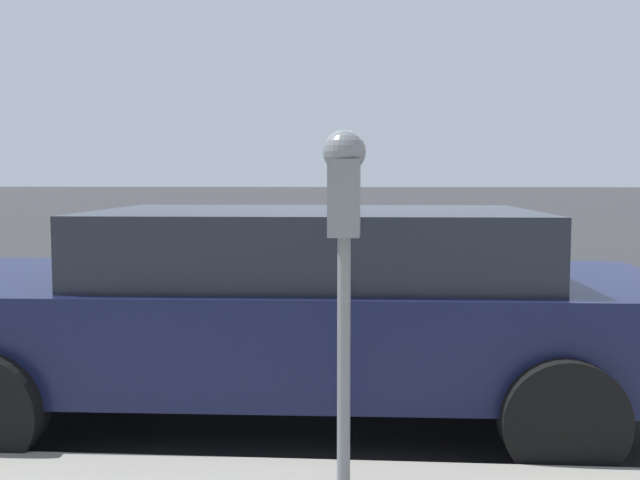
% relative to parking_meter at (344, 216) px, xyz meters
% --- Properties ---
extents(ground_plane, '(220.00, 220.00, 0.00)m').
position_rel_parking_meter_xyz_m(ground_plane, '(2.53, -0.09, -1.37)').
color(ground_plane, '#333335').
extents(parking_meter, '(0.21, 0.19, 1.62)m').
position_rel_parking_meter_xyz_m(parking_meter, '(0.00, 0.00, 0.00)').
color(parking_meter, gray).
rests_on(parking_meter, sidewalk).
extents(car_navy, '(2.21, 4.88, 1.34)m').
position_rel_parking_meter_xyz_m(car_navy, '(1.39, 0.38, -0.64)').
color(car_navy, '#14193D').
rests_on(car_navy, ground_plane).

